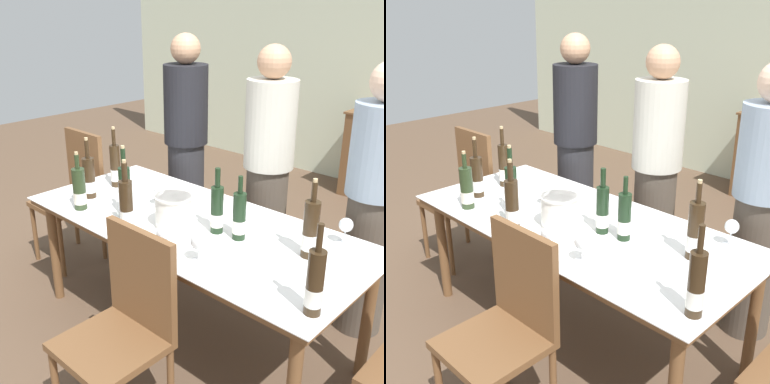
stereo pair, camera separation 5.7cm
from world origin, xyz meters
TOP-DOWN VIEW (x-y plane):
  - ground_plane at (0.00, 0.00)m, footprint 12.00×12.00m
  - dining_table at (0.00, 0.00)m, footprint 2.01×0.90m
  - ice_bucket at (-0.03, -0.11)m, footprint 0.21×0.21m
  - wine_bottle_0 at (0.18, 0.00)m, footprint 0.07×0.07m
  - wine_bottle_1 at (0.31, 0.02)m, footprint 0.07×0.07m
  - wine_bottle_2 at (-0.61, -0.31)m, footprint 0.08×0.08m
  - wine_bottle_3 at (-0.72, -0.17)m, footprint 0.08×0.08m
  - wine_bottle_4 at (0.67, 0.10)m, footprint 0.08×0.08m
  - wine_bottle_5 at (-0.18, -0.31)m, footprint 0.07×0.07m
  - wine_bottle_6 at (-0.34, -0.19)m, footprint 0.07×0.07m
  - wine_bottle_7 at (-0.76, 0.07)m, footprint 0.07×0.07m
  - wine_bottle_8 at (0.92, -0.29)m, footprint 0.07×0.07m
  - wine_glass_0 at (-0.31, 0.04)m, footprint 0.07×0.07m
  - wine_glass_1 at (0.32, -0.30)m, footprint 0.08×0.08m
  - wine_glass_2 at (0.15, -0.36)m, footprint 0.07×0.07m
  - wine_glass_3 at (0.74, 0.34)m, footprint 0.08×0.08m
  - chair_near_front at (0.23, -0.67)m, footprint 0.42×0.42m
  - chair_left_end at (-1.30, 0.09)m, footprint 0.42×0.42m
  - person_host at (-0.80, 0.78)m, footprint 0.33×0.33m
  - person_guest_left at (-0.05, 0.78)m, footprint 0.33×0.33m
  - person_guest_right at (0.70, 0.74)m, footprint 0.33×0.33m

SIDE VIEW (x-z plane):
  - ground_plane at x=0.00m, z-range 0.00..0.00m
  - chair_near_front at x=0.23m, z-range 0.07..1.03m
  - chair_left_end at x=-1.30m, z-range 0.07..1.06m
  - dining_table at x=0.00m, z-range 0.30..1.03m
  - person_guest_right at x=0.70m, z-range 0.00..1.61m
  - person_guest_left at x=-0.05m, z-range 0.00..1.65m
  - wine_glass_2 at x=0.15m, z-range 0.76..0.90m
  - ice_bucket at x=-0.03m, z-range 0.74..0.92m
  - wine_glass_3 at x=0.74m, z-range 0.76..0.90m
  - wine_glass_1 at x=0.32m, z-range 0.76..0.90m
  - wine_glass_0 at x=-0.31m, z-range 0.76..0.91m
  - person_host at x=-0.80m, z-range 0.01..1.68m
  - wine_bottle_2 at x=-0.61m, z-range 0.67..1.02m
  - wine_bottle_1 at x=0.31m, z-range 0.68..1.02m
  - wine_bottle_3 at x=-0.72m, z-range 0.66..1.05m
  - wine_bottle_0 at x=0.18m, z-range 0.68..1.04m
  - wine_bottle_8 at x=0.92m, z-range 0.67..1.06m
  - wine_bottle_5 at x=-0.18m, z-range 0.67..1.06m
  - wine_bottle_4 at x=0.67m, z-range 0.67..1.06m
  - wine_bottle_7 at x=-0.76m, z-range 0.66..1.07m
  - wine_bottle_6 at x=-0.34m, z-range 0.66..1.08m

